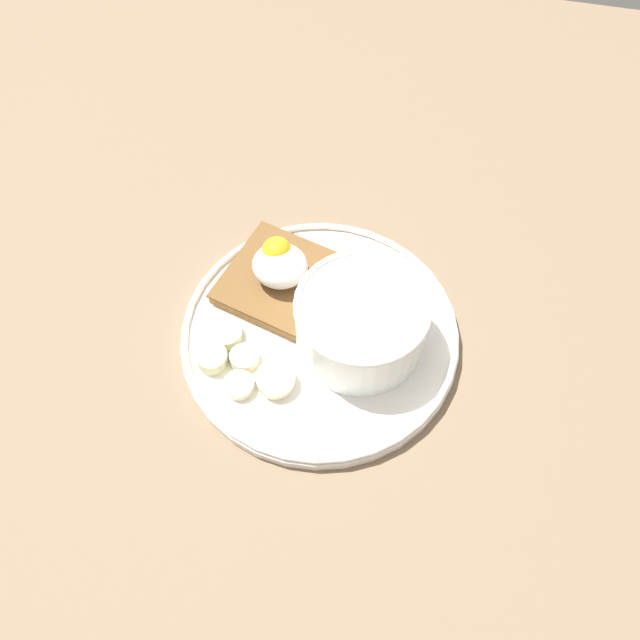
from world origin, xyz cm
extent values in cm
cube|color=#7A644C|center=(0.00, 0.00, 1.00)|extent=(120.00, 120.00, 2.00)
cylinder|color=white|center=(0.00, 0.00, 2.50)|extent=(25.20, 25.20, 1.00)
torus|color=white|center=(0.00, 0.00, 3.30)|extent=(25.00, 25.00, 0.60)
cylinder|color=white|center=(-3.62, -0.07, 5.80)|extent=(11.36, 11.36, 5.61)
torus|color=white|center=(-3.62, -0.07, 8.61)|extent=(11.56, 11.56, 0.60)
cylinder|color=#CBB488|center=(-3.62, -0.07, 5.45)|extent=(9.96, 9.96, 4.49)
ellipsoid|color=#CBB488|center=(-3.62, -0.07, 7.49)|extent=(9.46, 9.46, 1.20)
ellipsoid|color=tan|center=(-1.66, 0.87, 7.84)|extent=(1.70, 1.94, 0.70)
ellipsoid|color=#946A46|center=(-4.52, 1.07, 7.88)|extent=(2.11, 1.84, 0.77)
ellipsoid|color=#C2B39D|center=(-4.59, -1.12, 7.87)|extent=(2.09, 1.88, 0.75)
ellipsoid|color=#CAAE8A|center=(-2.54, -2.42, 7.89)|extent=(2.19, 2.06, 0.79)
ellipsoid|color=#93744D|center=(-6.78, -1.01, 7.89)|extent=(2.12, 2.17, 0.79)
ellipsoid|color=tan|center=(-5.76, 1.86, 7.90)|extent=(2.24, 2.14, 0.81)
cube|color=brown|center=(4.73, -4.22, 4.18)|extent=(12.28, 12.28, 0.30)
cube|color=olive|center=(4.73, -4.22, 3.64)|extent=(12.04, 12.04, 1.28)
ellipsoid|color=white|center=(4.73, -4.22, 6.02)|extent=(5.13, 4.70, 3.48)
sphere|color=yellow|center=(5.19, -5.02, 6.93)|extent=(2.82, 2.82, 2.82)
cylinder|color=beige|center=(5.78, 4.37, 3.46)|extent=(3.42, 3.46, 1.03)
cylinder|color=#B7AE89|center=(5.78, 4.37, 3.87)|extent=(0.62, 0.62, 0.16)
cylinder|color=beige|center=(5.44, 7.05, 3.47)|extent=(2.77, 2.79, 0.97)
cylinder|color=#BAB28F|center=(5.44, 7.05, 3.93)|extent=(0.50, 0.50, 0.13)
cylinder|color=#F6EFBA|center=(2.48, 5.94, 3.73)|extent=(4.54, 4.60, 1.65)
cylinder|color=#C0BB91|center=(2.48, 5.94, 4.35)|extent=(0.81, 0.82, 0.19)
cylinder|color=beige|center=(8.47, 5.19, 3.72)|extent=(3.51, 3.47, 1.52)
cylinder|color=#B2B486|center=(8.47, 5.19, 4.40)|extent=(0.63, 0.62, 0.15)
cylinder|color=beige|center=(8.14, 2.52, 3.54)|extent=(3.38, 3.46, 1.29)
cylinder|color=#B2B487|center=(8.14, 2.52, 3.98)|extent=(0.61, 0.62, 0.19)
camera|label=1|loc=(-6.61, 28.17, 51.56)|focal=35.00mm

